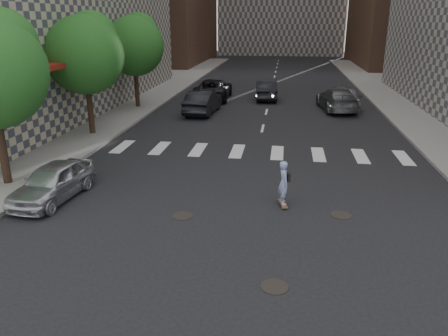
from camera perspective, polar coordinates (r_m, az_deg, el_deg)
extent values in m
plane|color=black|center=(13.49, 1.78, -8.94)|extent=(160.00, 160.00, 0.00)
cube|color=gray|center=(36.08, -18.26, 8.06)|extent=(13.00, 80.00, 0.15)
cube|color=black|center=(25.52, -21.59, 7.91)|extent=(0.30, 14.00, 4.00)
cube|color=maroon|center=(24.86, -20.54, 12.70)|extent=(1.60, 14.00, 0.25)
cylinder|color=#382619|center=(18.94, -26.97, 2.30)|extent=(0.32, 0.32, 2.80)
sphere|color=#264D19|center=(18.73, -27.18, 14.02)|extent=(2.80, 2.80, 2.80)
cylinder|color=#382619|center=(25.70, -17.07, 7.45)|extent=(0.32, 0.32, 2.80)
sphere|color=#264D19|center=(25.32, -17.71, 13.88)|extent=(4.20, 4.20, 4.20)
sphere|color=#264D19|center=(25.73, -16.92, 16.04)|extent=(2.80, 2.80, 2.80)
cylinder|color=#382619|center=(33.02, -11.32, 10.31)|extent=(0.32, 0.32, 2.80)
sphere|color=#264D19|center=(32.73, -11.66, 15.33)|extent=(4.20, 4.20, 4.20)
sphere|color=#264D19|center=(33.19, -11.07, 16.97)|extent=(2.80, 2.80, 2.80)
cylinder|color=black|center=(11.29, 6.64, -15.13)|extent=(0.70, 0.70, 0.02)
cylinder|color=black|center=(14.86, -5.44, -6.23)|extent=(0.70, 0.70, 0.02)
cylinder|color=black|center=(15.37, 15.01, -5.95)|extent=(0.70, 0.70, 0.02)
cube|color=brown|center=(15.70, 7.69, -4.61)|extent=(0.37, 0.86, 0.02)
cylinder|color=green|center=(15.44, 7.62, -5.23)|extent=(0.04, 0.06, 0.06)
cylinder|color=green|center=(15.47, 8.17, -5.21)|extent=(0.04, 0.06, 0.06)
cylinder|color=green|center=(15.98, 7.21, -4.36)|extent=(0.04, 0.06, 0.06)
cylinder|color=green|center=(16.01, 7.74, -4.34)|extent=(0.04, 0.06, 0.06)
imported|color=#919BD4|center=(15.41, 7.82, -1.90)|extent=(0.49, 0.64, 1.57)
cube|color=black|center=(15.42, 8.42, -1.15)|extent=(0.14, 0.27, 0.30)
imported|color=#BBBCC2|center=(17.08, -21.45, -1.69)|extent=(1.97, 4.09, 1.35)
imported|color=black|center=(30.75, -2.78, 8.62)|extent=(1.99, 4.98, 1.61)
imported|color=#54585C|center=(32.84, 14.54, 8.69)|extent=(2.90, 5.71, 1.59)
imported|color=black|center=(36.37, -1.44, 10.26)|extent=(2.83, 5.94, 1.64)
imported|color=#B1B2B8|center=(34.36, 15.31, 9.08)|extent=(2.24, 4.85, 1.61)
imported|color=black|center=(36.32, 5.54, 10.08)|extent=(1.95, 4.72, 1.52)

